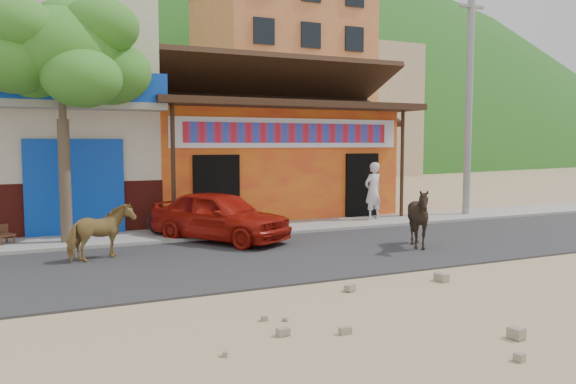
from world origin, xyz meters
name	(u,v)px	position (x,y,z in m)	size (l,w,h in m)	color
ground	(349,280)	(0.00, 0.00, 0.00)	(120.00, 120.00, 0.00)	#9E825B
road	(293,254)	(0.00, 2.50, 0.02)	(60.00, 5.00, 0.04)	#28282B
sidewalk	(241,231)	(0.00, 6.00, 0.06)	(60.00, 2.00, 0.12)	gray
dance_club	(255,164)	(2.00, 10.00, 1.80)	(8.00, 6.00, 3.60)	orange
cafe_building	(23,111)	(-5.50, 10.00, 3.50)	(7.00, 6.00, 7.00)	beige
apartment_front	(278,88)	(9.00, 24.00, 6.00)	(9.00, 9.00, 12.00)	#CC723F
apartment_rear	(352,112)	(18.00, 30.00, 5.00)	(8.00, 8.00, 10.00)	tan
hillside	(74,70)	(0.00, 70.00, 12.00)	(100.00, 40.00, 24.00)	#194C14
tree	(63,119)	(-4.60, 5.80, 3.12)	(3.00, 3.00, 6.00)	#2D721E
utility_pole	(469,96)	(8.20, 6.00, 4.12)	(0.24, 0.24, 8.00)	gray
cow_tan	(101,232)	(-4.03, 3.60, 0.63)	(0.64, 1.41, 1.19)	olive
cow_dark	(419,218)	(3.03, 1.86, 0.76)	(1.16, 1.31, 1.44)	black
red_car	(219,216)	(-1.00, 4.80, 0.69)	(1.53, 3.81, 1.30)	#A2150B
scooter	(183,216)	(-1.70, 5.85, 0.61)	(0.65, 1.85, 0.97)	black
pedestrian	(373,191)	(4.50, 6.12, 1.03)	(0.66, 0.43, 1.82)	silver
cafe_chair_right	(3,226)	(-6.00, 6.13, 0.54)	(0.40, 0.40, 0.85)	#472417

